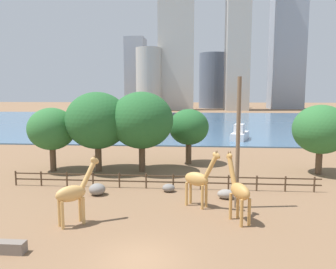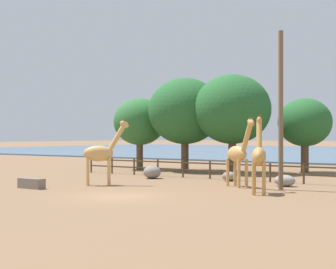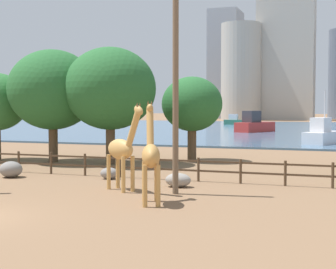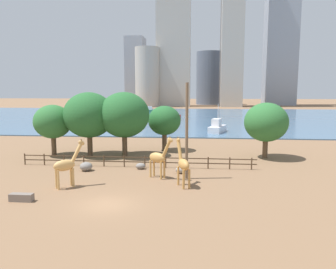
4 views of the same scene
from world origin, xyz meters
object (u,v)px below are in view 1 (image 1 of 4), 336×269
Objects in this scene: feeding_trough at (8,247)px; tree_left_small at (189,127)px; tree_right_tall at (52,129)px; tree_right_small at (142,120)px; giraffe_young at (198,179)px; tree_center_broad at (97,121)px; boat_tug at (155,114)px; giraffe_tall at (74,193)px; boat_ferry at (240,134)px; giraffe_companion at (239,190)px; tree_left_large at (321,130)px; boulder_near_fence at (97,189)px; boulder_by_pole at (169,188)px; boat_sailboat at (180,121)px; boulder_small at (226,194)px; utility_pole at (238,144)px.

tree_left_small is at bearing 68.32° from feeding_trough.
tree_right_small is at bearing 3.58° from tree_right_tall.
giraffe_young is 0.52× the size of tree_center_broad.
tree_right_small is 1.61× the size of boat_tug.
tree_right_small reaches higher than feeding_trough.
tree_left_small is at bearing 18.69° from tree_right_tall.
tree_right_small is (4.03, 17.88, 5.01)m from feeding_trough.
tree_left_small is (6.71, 18.21, 2.22)m from giraffe_tall.
tree_right_tall is at bearing 154.13° from boat_ferry.
tree_right_small is at bearing 77.30° from feeding_trough.
tree_left_large reaches higher than giraffe_companion.
tree_left_small is at bearing 60.17° from boulder_near_fence.
giraffe_companion is 4.19× the size of boulder_by_pole.
tree_left_large is at bearing -59.90° from giraffe_companion.
tree_center_broad reaches higher than tree_right_tall.
tree_right_small reaches higher than boulder_by_pole.
boat_sailboat is (-3.89, 56.25, -0.72)m from giraffe_young.
boulder_near_fence is 5.76m from boulder_by_pole.
boulder_small is 0.21× the size of tree_left_small.
tree_right_small is 1.25× the size of boat_ferry.
boat_ferry is at bearing -31.32° from giraffe_companion.
giraffe_tall reaches higher than boat_sailboat.
tree_left_small reaches higher than giraffe_young.
boat_ferry is (9.83, 30.05, 0.81)m from boulder_by_pole.
boulder_by_pole is (-2.39, 3.42, -1.69)m from giraffe_young.
boulder_by_pole is at bearing 15.90° from giraffe_companion.
boat_tug is (-9.66, 30.74, -0.33)m from boat_sailboat.
tree_left_large is 22.40m from tree_center_broad.
boat_ferry is 57.48m from boat_tug.
tree_center_broad is at bearing -87.60° from boat_tug.
boat_ferry reaches higher than boulder_small.
feeding_trough is 24.03m from tree_left_small.
boat_ferry is at bearing 66.27° from tree_left_small.
boulder_near_fence is 10.16m from boulder_small.
tree_left_large is 27.10m from tree_right_tall.
utility_pole is 88.52m from boat_tug.
boulder_near_fence is 0.16× the size of tree_center_broad.
boat_tug is (1.39, 77.31, -3.44)m from tree_right_tall.
boat_ferry is (13.11, 23.22, -4.18)m from tree_right_small.
tree_center_broad is 1.00× the size of tree_right_small.
tree_left_small is at bearing 173.64° from boat_ferry.
tree_right_tall reaches higher than boulder_small.
tree_right_small is at bearing -158.74° from boat_sailboat.
boat_ferry is 1.29× the size of boat_tug.
tree_center_broad is (-2.58, 13.86, 3.27)m from giraffe_tall.
boulder_small is (2.16, 2.00, -1.66)m from giraffe_young.
tree_left_small is (-3.65, 14.36, -0.37)m from utility_pole.
giraffe_companion is 11.57m from boulder_near_fence.
boulder_near_fence is 1.27× the size of boulder_by_pole.
boulder_by_pole is 11.40m from tree_center_broad.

